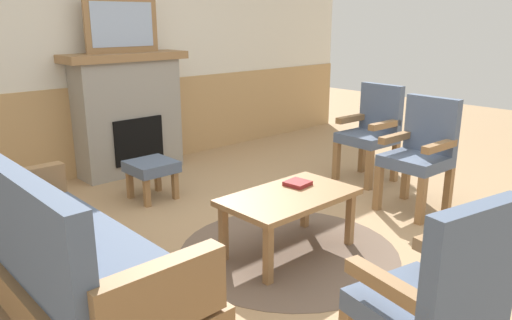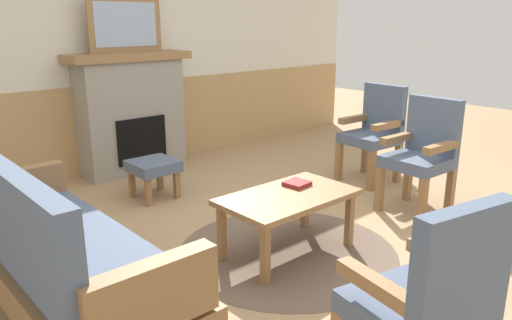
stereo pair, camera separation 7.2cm
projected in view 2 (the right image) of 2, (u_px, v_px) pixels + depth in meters
ground_plane at (286, 239)px, 3.77m from camera, size 14.00×14.00×0.00m
wall_back at (116, 48)px, 5.27m from camera, size 7.20×0.14×2.70m
fireplace at (132, 112)px, 5.27m from camera, size 1.30×0.44×1.28m
framed_picture at (125, 24)px, 5.02m from camera, size 0.80×0.04×0.56m
couch at (63, 257)px, 2.62m from camera, size 0.70×1.80×0.98m
coffee_table at (288, 202)px, 3.45m from camera, size 0.96×0.56×0.44m
round_rug at (287, 251)px, 3.56m from camera, size 1.57×1.57×0.01m
book_on_table at (297, 184)px, 3.61m from camera, size 0.18×0.18×0.03m
footstool at (153, 169)px, 4.56m from camera, size 0.40×0.40×0.36m
armchair_near_fireplace at (423, 150)px, 4.20m from camera, size 0.50×0.50×0.98m
armchair_by_window_left at (375, 129)px, 5.01m from camera, size 0.51×0.51×0.98m
armchair_front_center at (429, 300)px, 1.96m from camera, size 0.57×0.57×0.98m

